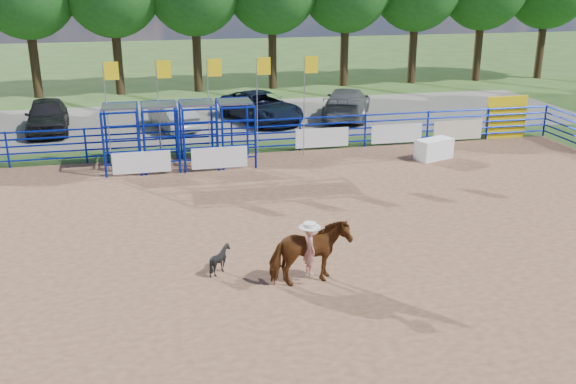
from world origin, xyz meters
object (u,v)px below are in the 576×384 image
(announcer_table, at_px, (434,149))
(car_d, at_px, (347,103))
(car_a, at_px, (47,116))
(horse_and_rider, at_px, (310,251))
(car_c, at_px, (261,107))
(calf, at_px, (220,259))
(car_b, at_px, (173,115))

(announcer_table, height_order, car_d, car_d)
(announcer_table, relative_size, car_d, 0.29)
(car_a, bearing_deg, announcer_table, -32.43)
(horse_and_rider, relative_size, car_c, 0.41)
(horse_and_rider, height_order, calf, horse_and_rider)
(horse_and_rider, height_order, car_c, horse_and_rider)
(car_a, relative_size, car_d, 0.86)
(announcer_table, distance_m, calf, 13.35)
(car_b, relative_size, car_c, 0.77)
(calf, height_order, car_d, car_d)
(car_a, bearing_deg, calf, -74.72)
(car_d, bearing_deg, calf, 85.46)
(announcer_table, bearing_deg, car_c, 123.56)
(car_c, xyz_separation_m, car_d, (4.62, -0.22, 0.04))
(calf, bearing_deg, car_a, 16.43)
(car_a, bearing_deg, car_d, -5.27)
(car_a, height_order, car_c, car_a)
(car_b, relative_size, car_d, 0.77)
(horse_and_rider, bearing_deg, car_c, 83.28)
(announcer_table, relative_size, car_c, 0.29)
(car_a, xyz_separation_m, car_c, (10.63, 0.08, -0.05))
(horse_and_rider, height_order, car_a, horse_and_rider)
(calf, distance_m, car_a, 18.50)
(car_a, bearing_deg, horse_and_rider, -70.22)
(car_c, bearing_deg, car_d, -23.20)
(calf, height_order, car_c, car_c)
(car_a, xyz_separation_m, car_b, (6.01, -0.72, -0.11))
(calf, distance_m, car_b, 16.66)
(announcer_table, xyz_separation_m, car_b, (-10.38, 7.88, 0.27))
(horse_and_rider, xyz_separation_m, car_b, (-2.43, 17.78, -0.20))
(horse_and_rider, relative_size, calf, 3.07)
(car_a, bearing_deg, car_b, -11.61)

